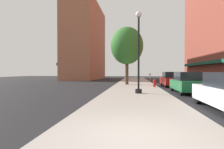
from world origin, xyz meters
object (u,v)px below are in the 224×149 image
(fire_hydrant, at_px, (154,83))
(parking_meter_near, at_px, (150,77))
(tree_near, at_px, (127,46))
(car_red, at_px, (171,79))
(car_green, at_px, (187,83))
(lamppost, at_px, (139,51))

(fire_hydrant, height_order, parking_meter_near, parking_meter_near)
(tree_near, xyz_separation_m, car_red, (4.97, -1.29, -4.02))
(car_green, xyz_separation_m, car_red, (0.00, 6.43, 0.00))
(tree_near, height_order, car_green, tree_near)
(parking_meter_near, distance_m, car_green, 10.57)
(lamppost, height_order, tree_near, tree_near)
(lamppost, distance_m, car_green, 4.72)
(tree_near, bearing_deg, car_green, -57.26)
(fire_hydrant, height_order, car_green, car_green)
(parking_meter_near, xyz_separation_m, tree_near, (-3.02, -2.66, 3.88))
(parking_meter_near, bearing_deg, fire_hydrant, -90.78)
(tree_near, xyz_separation_m, car_green, (4.97, -7.72, -4.02))
(lamppost, relative_size, parking_meter_near, 4.50)
(parking_meter_near, relative_size, car_red, 0.30)
(lamppost, bearing_deg, tree_near, 97.38)
(parking_meter_near, bearing_deg, car_green, -79.37)
(lamppost, distance_m, car_red, 9.12)
(lamppost, height_order, car_green, lamppost)
(car_green, bearing_deg, parking_meter_near, 99.68)
(car_red, bearing_deg, parking_meter_near, 115.33)
(car_green, bearing_deg, tree_near, 121.79)
(parking_meter_near, relative_size, tree_near, 0.19)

